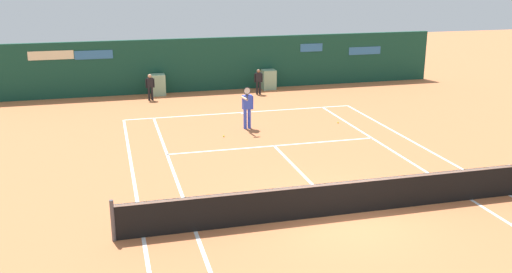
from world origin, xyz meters
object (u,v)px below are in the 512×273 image
object	(u,v)px
ball_kid_centre_post	(258,80)
tennis_ball_mid_court	(224,136)
ball_kid_right_post	(150,85)
tennis_ball_near_service_line	(369,185)
tennis_ball_by_sideline	(338,122)
player_on_baseline	(247,105)

from	to	relation	value
ball_kid_centre_post	tennis_ball_mid_court	distance (m)	8.04
ball_kid_right_post	tennis_ball_mid_court	world-z (taller)	ball_kid_right_post
ball_kid_right_post	tennis_ball_mid_court	bearing A→B (deg)	103.14
tennis_ball_mid_court	ball_kid_centre_post	bearing A→B (deg)	65.01
tennis_ball_near_service_line	tennis_ball_by_sideline	xyz separation A→B (m)	(1.93, 7.03, 0.00)
player_on_baseline	tennis_ball_mid_court	world-z (taller)	player_on_baseline
ball_kid_right_post	tennis_ball_mid_court	size ratio (longest dim) A/B	19.69
tennis_ball_mid_court	tennis_ball_near_service_line	bearing A→B (deg)	-62.70
ball_kid_centre_post	tennis_ball_by_sideline	size ratio (longest dim) A/B	19.62
ball_kid_centre_post	tennis_ball_by_sideline	world-z (taller)	ball_kid_centre_post
ball_kid_right_post	tennis_ball_near_service_line	distance (m)	14.62
tennis_ball_near_service_line	ball_kid_right_post	bearing A→B (deg)	112.00
tennis_ball_near_service_line	tennis_ball_by_sideline	size ratio (longest dim) A/B	1.00
ball_kid_centre_post	ball_kid_right_post	size ratio (longest dim) A/B	1.00
ball_kid_right_post	tennis_ball_mid_court	distance (m)	7.63
tennis_ball_by_sideline	ball_kid_right_post	bearing A→B (deg)	138.70
player_on_baseline	tennis_ball_by_sideline	distance (m)	4.09
player_on_baseline	tennis_ball_near_service_line	world-z (taller)	player_on_baseline
player_on_baseline	tennis_ball_by_sideline	xyz separation A→B (m)	(3.97, -0.18, -0.96)
tennis_ball_mid_court	player_on_baseline	bearing A→B (deg)	38.15
player_on_baseline	tennis_ball_by_sideline	world-z (taller)	player_on_baseline
tennis_ball_mid_court	ball_kid_right_post	bearing A→B (deg)	107.06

